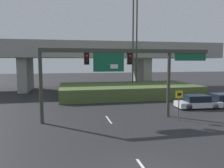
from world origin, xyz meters
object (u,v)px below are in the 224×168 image
(parked_sedan_near_right, at_px, (197,102))
(parked_sedan_mid_right, at_px, (224,101))
(speed_limit_sign, at_px, (179,101))
(signal_gantry, at_px, (122,63))
(highway_light_pole_near, at_px, (137,31))
(highway_light_pole_far, at_px, (133,38))

(parked_sedan_near_right, xyz_separation_m, parked_sedan_mid_right, (3.26, 0.19, 0.01))
(speed_limit_sign, height_order, parked_sedan_mid_right, speed_limit_sign)
(speed_limit_sign, xyz_separation_m, parked_sedan_mid_right, (7.48, 4.05, -0.99))
(signal_gantry, relative_size, highway_light_pole_near, 0.79)
(highway_light_pole_far, xyz_separation_m, parked_sedan_near_right, (3.37, -11.67, -7.54))
(signal_gantry, height_order, highway_light_pole_near, highway_light_pole_near)
(highway_light_pole_far, height_order, parked_sedan_near_right, highway_light_pole_far)
(signal_gantry, distance_m, highway_light_pole_near, 16.86)
(speed_limit_sign, height_order, highway_light_pole_far, highway_light_pole_far)
(signal_gantry, bearing_deg, parked_sedan_near_right, 16.02)
(signal_gantry, xyz_separation_m, parked_sedan_mid_right, (11.86, 2.66, -4.03))
(signal_gantry, xyz_separation_m, parked_sedan_near_right, (8.61, 2.47, -4.04))
(highway_light_pole_far, bearing_deg, parked_sedan_near_right, -73.88)
(parked_sedan_mid_right, bearing_deg, highway_light_pole_near, 114.89)
(speed_limit_sign, distance_m, parked_sedan_near_right, 5.81)
(highway_light_pole_far, distance_m, parked_sedan_near_right, 14.30)
(speed_limit_sign, height_order, parked_sedan_near_right, speed_limit_sign)
(highway_light_pole_near, bearing_deg, speed_limit_sign, -95.90)
(speed_limit_sign, bearing_deg, highway_light_pole_far, 86.87)
(speed_limit_sign, xyz_separation_m, highway_light_pole_near, (1.69, 16.37, 7.78))
(signal_gantry, xyz_separation_m, highway_light_pole_far, (5.24, 14.14, 3.50))
(parked_sedan_mid_right, bearing_deg, speed_limit_sign, -151.82)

